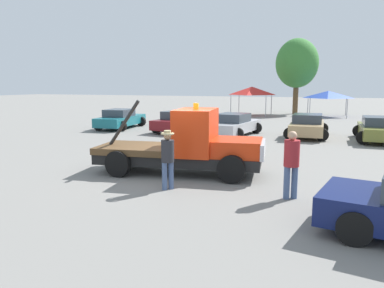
{
  "coord_description": "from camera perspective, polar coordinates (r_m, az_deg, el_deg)",
  "views": [
    {
      "loc": [
        4.86,
        -11.64,
        3.04
      ],
      "look_at": [
        0.5,
        0.0,
        1.05
      ],
      "focal_mm": 35.0,
      "sensor_mm": 36.0,
      "label": 1
    }
  ],
  "objects": [
    {
      "name": "parked_car_tan",
      "position": [
        22.84,
        17.16,
        2.69
      ],
      "size": [
        2.45,
        4.71,
        1.34
      ],
      "rotation": [
        0.0,
        0.0,
        1.59
      ],
      "color": "tan",
      "rests_on": "ground"
    },
    {
      "name": "parked_car_maroon",
      "position": [
        24.2,
        -1.88,
        3.42
      ],
      "size": [
        2.88,
        4.52,
        1.34
      ],
      "rotation": [
        0.0,
        0.0,
        1.4
      ],
      "color": "maroon",
      "rests_on": "ground"
    },
    {
      "name": "parked_car_teal",
      "position": [
        26.55,
        -10.84,
        3.77
      ],
      "size": [
        2.65,
        4.89,
        1.34
      ],
      "rotation": [
        0.0,
        0.0,
        1.66
      ],
      "color": "#196670",
      "rests_on": "ground"
    },
    {
      "name": "tow_truck",
      "position": [
        12.7,
        -0.57,
        -0.41
      ],
      "size": [
        5.91,
        2.66,
        2.51
      ],
      "rotation": [
        0.0,
        0.0,
        0.14
      ],
      "color": "black",
      "rests_on": "ground"
    },
    {
      "name": "canopy_tent_red",
      "position": [
        37.05,
        9.12,
        8.01
      ],
      "size": [
        3.38,
        3.38,
        2.81
      ],
      "color": "#9E9EA3",
      "rests_on": "ground"
    },
    {
      "name": "parked_car_olive",
      "position": [
        22.44,
        26.63,
        2.02
      ],
      "size": [
        2.49,
        4.48,
        1.34
      ],
      "rotation": [
        0.0,
        0.0,
        1.58
      ],
      "color": "olive",
      "rests_on": "ground"
    },
    {
      "name": "canopy_tent_blue",
      "position": [
        37.84,
        20.03,
        7.1
      ],
      "size": [
        3.44,
        3.44,
        2.42
      ],
      "color": "#9E9EA3",
      "rests_on": "ground"
    },
    {
      "name": "person_near_truck",
      "position": [
        10.25,
        14.92,
        -2.38
      ],
      "size": [
        0.41,
        0.41,
        1.83
      ],
      "rotation": [
        0.0,
        0.0,
        2.15
      ],
      "color": "#475B84",
      "rests_on": "ground"
    },
    {
      "name": "ground_plane",
      "position": [
        12.98,
        -2.07,
        -4.46
      ],
      "size": [
        160.0,
        160.0,
        0.0
      ],
      "primitive_type": "plane",
      "color": "gray"
    },
    {
      "name": "person_at_hood",
      "position": [
        10.82,
        -3.73,
        -1.67
      ],
      "size": [
        0.39,
        0.39,
        1.74
      ],
      "rotation": [
        0.0,
        0.0,
        5.54
      ],
      "color": "#475B84",
      "rests_on": "ground"
    },
    {
      "name": "tree_left",
      "position": [
        40.26,
        15.71,
        11.72
      ],
      "size": [
        4.27,
        4.27,
        7.62
      ],
      "color": "brown",
      "rests_on": "ground"
    },
    {
      "name": "parked_car_silver",
      "position": [
        22.42,
        6.37,
        2.92
      ],
      "size": [
        2.81,
        4.95,
        1.34
      ],
      "rotation": [
        0.0,
        0.0,
        1.44
      ],
      "color": "#B7B7BC",
      "rests_on": "ground"
    }
  ]
}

